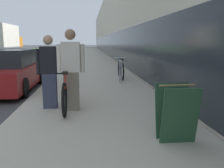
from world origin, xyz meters
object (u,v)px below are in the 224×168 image
bike_rack_hoop (121,69)px  sandwich_board_sign (176,113)px  person_bystander (49,72)px  parked_sedan_curbside (7,72)px  cruiser_bike_nearest (121,70)px  tandem_bicycle (68,90)px  moving_truck (2,42)px  person_rider (71,70)px

bike_rack_hoop → sandwich_board_sign: sandwich_board_sign is taller
person_bystander → parked_sedan_curbside: person_bystander is taller
person_bystander → cruiser_bike_nearest: bearing=63.4°
cruiser_bike_nearest → parked_sedan_curbside: parked_sedan_curbside is taller
person_bystander → bike_rack_hoop: 3.98m
tandem_bicycle → cruiser_bike_nearest: tandem_bicycle is taller
sandwich_board_sign → parked_sedan_curbside: size_ratio=0.22×
parked_sedan_curbside → moving_truck: moving_truck is taller
tandem_bicycle → sandwich_board_sign: (1.85, -2.27, 0.06)m
person_rider → tandem_bicycle: bearing=109.7°
bike_rack_hoop → moving_truck: moving_truck is taller
parked_sedan_curbside → moving_truck: size_ratio=0.68×
tandem_bicycle → sandwich_board_sign: 2.93m
bike_rack_hoop → parked_sedan_curbside: parked_sedan_curbside is taller
person_rider → bike_rack_hoop: (1.58, 3.59, -0.40)m
sandwich_board_sign → cruiser_bike_nearest: bearing=90.0°
cruiser_bike_nearest → moving_truck: (-9.05, 13.03, 1.08)m
tandem_bicycle → sandwich_board_sign: bearing=-50.9°
tandem_bicycle → person_rider: size_ratio=1.38×
person_rider → cruiser_bike_nearest: 5.04m
bike_rack_hoop → parked_sedan_curbside: size_ratio=0.20×
person_rider → bike_rack_hoop: 3.94m
person_rider → bike_rack_hoop: size_ratio=2.14×
cruiser_bike_nearest → tandem_bicycle: bearing=-112.8°
tandem_bicycle → person_rider: 0.62m
parked_sedan_curbside → moving_truck: bearing=108.6°
cruiser_bike_nearest → sandwich_board_sign: 6.67m
person_bystander → parked_sedan_curbside: 3.41m
person_rider → sandwich_board_sign: 2.66m
person_rider → moving_truck: moving_truck is taller
person_rider → parked_sedan_curbside: size_ratio=0.44×
person_bystander → parked_sedan_curbside: (-1.85, 2.85, -0.32)m
tandem_bicycle → person_bystander: person_bystander is taller
person_bystander → moving_truck: size_ratio=0.28×
bike_rack_hoop → parked_sedan_curbside: 3.98m
sandwich_board_sign → moving_truck: bearing=114.7°
bike_rack_hoop → person_rider: bearing=-113.7°
sandwich_board_sign → parked_sedan_curbside: 6.49m
cruiser_bike_nearest → moving_truck: moving_truck is taller
cruiser_bike_nearest → parked_sedan_curbside: (-4.10, -1.64, 0.16)m
cruiser_bike_nearest → moving_truck: bearing=124.8°
cruiser_bike_nearest → parked_sedan_curbside: 4.42m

